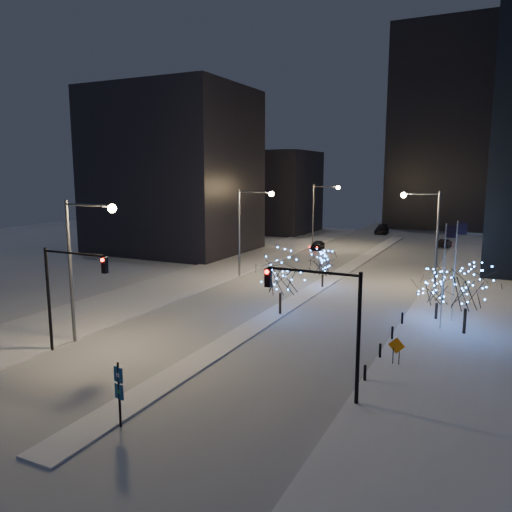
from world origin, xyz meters
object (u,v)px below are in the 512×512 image
Objects in this scene: street_lamp_w_near at (81,252)px; holiday_tree_plaza_far at (438,289)px; street_lamp_w_far at (320,207)px; construction_sign at (396,348)px; traffic_signal_west at (65,284)px; holiday_tree_median_far at (323,264)px; street_lamp_w_mid at (247,221)px; traffic_signal_east at (329,312)px; car_near at (317,245)px; street_lamp_east at (428,226)px; holiday_tree_median_near at (280,274)px; car_mid at (445,243)px; holiday_tree_plaza_near at (467,289)px; car_far at (382,229)px; wayfinding_sign at (119,388)px.

street_lamp_w_near is 2.57× the size of holiday_tree_plaza_far.
construction_sign is at bearing -65.63° from street_lamp_w_far.
traffic_signal_west reaches higher than holiday_tree_median_far.
street_lamp_w_mid is 2.57× the size of holiday_tree_plaza_far.
street_lamp_w_near is at bearing -90.00° from street_lamp_w_far.
street_lamp_w_mid is at bearing 124.51° from traffic_signal_east.
street_lamp_w_mid reaches higher than car_near.
street_lamp_w_far is at bearing 130.85° from street_lamp_east.
holiday_tree_plaza_far reaches higher than holiday_tree_median_far.
holiday_tree_median_near is at bearing 149.84° from construction_sign.
holiday_tree_plaza_far reaches higher than car_near.
car_near is at bearing 90.10° from traffic_signal_west.
holiday_tree_median_far is at bearing 90.00° from holiday_tree_median_near.
holiday_tree_plaza_far is (11.93, 4.14, -0.97)m from holiday_tree_median_near.
street_lamp_w_far is 2.53× the size of car_mid.
holiday_tree_plaza_near is at bearing -72.21° from street_lamp_east.
street_lamp_w_near reaches higher than car_far.
traffic_signal_east is 15.90m from holiday_tree_median_near.
holiday_tree_median_far is at bearing 108.99° from traffic_signal_east.
holiday_tree_plaza_near reaches higher than car_far.
street_lamp_w_far is at bearing 122.99° from holiday_tree_plaza_near.
car_mid is 2.30× the size of construction_sign.
street_lamp_east is 18.52m from holiday_tree_median_near.
traffic_signal_east is (17.88, -26.00, -1.74)m from street_lamp_w_mid.
street_lamp_w_mid is 16.00m from holiday_tree_median_near.
holiday_tree_median_near is 14.26m from holiday_tree_plaza_near.
street_lamp_w_near and street_lamp_east have the same top height.
car_far is at bearing 106.08° from holiday_tree_plaza_far.
car_far is at bearing -39.64° from car_mid.
traffic_signal_west is at bearing -146.10° from holiday_tree_plaza_near.
street_lamp_w_mid is at bearing 126.87° from holiday_tree_median_near.
construction_sign is (19.77, 7.26, -3.58)m from traffic_signal_west.
car_far is (4.53, 25.35, 0.12)m from car_near.
traffic_signal_east is 1.77× the size of car_mid.
car_near is (0.41, 23.19, -5.80)m from street_lamp_w_mid.
holiday_tree_plaza_far is (16.42, -56.99, 1.78)m from car_far.
street_lamp_w_mid is 1.43× the size of traffic_signal_east.
street_lamp_w_mid is at bearing 91.06° from traffic_signal_west.
wayfinding_sign is at bearing -138.24° from traffic_signal_east.
street_lamp_w_far is 1.75× the size of car_far.
holiday_tree_median_far is 2.29× the size of construction_sign.
wayfinding_sign is (0.60, -31.52, -0.60)m from holiday_tree_median_far.
wayfinding_sign reaches higher than car_mid.
traffic_signal_west reaches higher than holiday_tree_median_near.
car_near is at bearing 40.46° from car_mid.
holiday_tree_median_far reaches higher than wayfinding_sign.
street_lamp_w_far reaches higher than holiday_tree_median_far.
street_lamp_w_mid is 1.75× the size of car_far.
wayfinding_sign is (5.10, -81.54, 1.13)m from car_far.
holiday_tree_median_near is (9.03, -35.78, 2.87)m from car_near.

